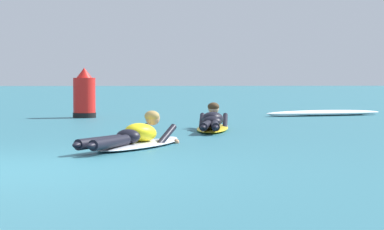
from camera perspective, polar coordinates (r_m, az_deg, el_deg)
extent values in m
plane|color=#2D6B7A|center=(18.21, -7.89, -0.24)|extent=(120.00, 120.00, 0.00)
ellipsoid|color=silver|center=(10.75, -3.93, -2.19)|extent=(1.51, 2.14, 0.07)
ellipsoid|color=silver|center=(11.64, -1.60, -1.75)|extent=(0.28, 0.28, 0.06)
ellipsoid|color=yellow|center=(10.78, -3.81, -1.30)|extent=(0.64, 0.73, 0.34)
ellipsoid|color=black|center=(10.46, -4.74, -1.59)|extent=(0.43, 0.41, 0.20)
cylinder|color=black|center=(9.97, -6.85, -1.99)|extent=(0.60, 0.87, 0.14)
ellipsoid|color=black|center=(9.59, -8.41, -2.20)|extent=(0.19, 0.24, 0.08)
cylinder|color=black|center=(9.89, -6.05, -2.03)|extent=(0.51, 0.91, 0.14)
ellipsoid|color=black|center=(9.48, -7.35, -2.25)|extent=(0.19, 0.24, 0.08)
cylinder|color=black|center=(11.19, -3.98, -1.56)|extent=(0.36, 0.58, 0.35)
sphere|color=tan|center=(11.54, -3.06, -1.91)|extent=(0.09, 0.09, 0.09)
cylinder|color=black|center=(10.97, -2.00, -1.64)|extent=(0.36, 0.58, 0.35)
sphere|color=tan|center=(11.31, -1.17, -2.01)|extent=(0.09, 0.09, 0.09)
sphere|color=tan|center=(11.09, -2.93, -0.23)|extent=(0.21, 0.21, 0.21)
ellipsoid|color=#AD894C|center=(11.07, -2.97, -0.08)|extent=(0.29, 0.28, 0.16)
ellipsoid|color=yellow|center=(14.11, 1.53, -0.98)|extent=(0.85, 2.36, 0.07)
ellipsoid|color=yellow|center=(15.21, 1.69, -0.66)|extent=(0.23, 0.22, 0.06)
ellipsoid|color=black|center=(14.15, 1.54, -0.30)|extent=(0.48, 0.72, 0.35)
ellipsoid|color=black|center=(13.76, 1.47, -0.51)|extent=(0.37, 0.32, 0.20)
cylinder|color=black|center=(13.20, 1.03, -0.78)|extent=(0.29, 0.84, 0.14)
ellipsoid|color=black|center=(12.79, 0.84, -0.90)|extent=(0.13, 0.23, 0.08)
cylinder|color=black|center=(13.20, 1.73, -0.79)|extent=(0.19, 0.83, 0.14)
ellipsoid|color=black|center=(12.79, 1.77, -0.90)|extent=(0.13, 0.23, 0.08)
cylinder|color=black|center=(14.53, 0.73, -0.53)|extent=(0.16, 0.58, 0.33)
sphere|color=tan|center=(14.91, 0.80, -0.83)|extent=(0.09, 0.09, 0.09)
cylinder|color=black|center=(14.49, 2.46, -0.54)|extent=(0.16, 0.58, 0.33)
sphere|color=tan|center=(14.86, 2.49, -0.84)|extent=(0.09, 0.09, 0.09)
sphere|color=tan|center=(14.53, 1.60, 0.51)|extent=(0.21, 0.21, 0.21)
ellipsoid|color=#47331E|center=(14.51, 1.59, 0.63)|extent=(0.24, 0.23, 0.16)
ellipsoid|color=white|center=(19.51, 9.71, 0.16)|extent=(3.17, 1.38, 0.14)
ellipsoid|color=white|center=(19.97, 11.57, 0.14)|extent=(1.08, 0.91, 0.10)
ellipsoid|color=white|center=(19.04, 7.31, 0.01)|extent=(1.16, 0.50, 0.08)
cylinder|color=red|center=(18.47, -7.96, 1.27)|extent=(0.53, 0.53, 0.95)
cone|color=red|center=(18.46, -7.97, 3.11)|extent=(0.37, 0.37, 0.24)
cylinder|color=black|center=(18.48, -7.95, -0.01)|extent=(0.55, 0.55, 0.12)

